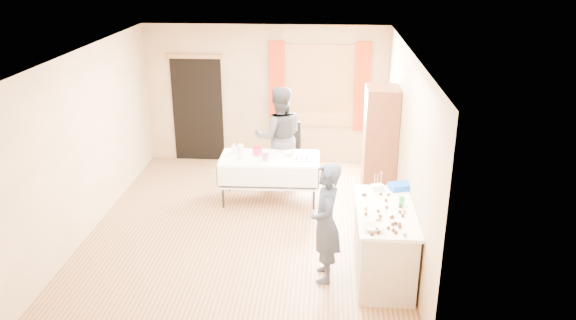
# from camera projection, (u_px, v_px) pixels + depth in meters

# --- Properties ---
(floor) EXTENTS (4.50, 5.50, 0.02)m
(floor) POSITION_uv_depth(u_px,v_px,m) (247.00, 226.00, 8.39)
(floor) COLOR #9E7047
(floor) RESTS_ON ground
(ceiling) EXTENTS (4.50, 5.50, 0.02)m
(ceiling) POSITION_uv_depth(u_px,v_px,m) (242.00, 51.00, 7.45)
(ceiling) COLOR white
(ceiling) RESTS_ON floor
(wall_back) EXTENTS (4.50, 0.02, 2.60)m
(wall_back) POSITION_uv_depth(u_px,v_px,m) (266.00, 95.00, 10.49)
(wall_back) COLOR tan
(wall_back) RESTS_ON floor
(wall_front) EXTENTS (4.50, 0.02, 2.60)m
(wall_front) POSITION_uv_depth(u_px,v_px,m) (204.00, 239.00, 5.35)
(wall_front) COLOR tan
(wall_front) RESTS_ON floor
(wall_left) EXTENTS (0.02, 5.50, 2.60)m
(wall_left) POSITION_uv_depth(u_px,v_px,m) (89.00, 140.00, 8.06)
(wall_left) COLOR tan
(wall_left) RESTS_ON floor
(wall_right) EXTENTS (0.02, 5.50, 2.60)m
(wall_right) POSITION_uv_depth(u_px,v_px,m) (407.00, 147.00, 7.77)
(wall_right) COLOR tan
(wall_right) RESTS_ON floor
(window_frame) EXTENTS (1.32, 0.06, 1.52)m
(window_frame) POSITION_uv_depth(u_px,v_px,m) (319.00, 86.00, 10.32)
(window_frame) COLOR olive
(window_frame) RESTS_ON wall_back
(window_pane) EXTENTS (1.20, 0.02, 1.40)m
(window_pane) POSITION_uv_depth(u_px,v_px,m) (319.00, 86.00, 10.30)
(window_pane) COLOR white
(window_pane) RESTS_ON wall_back
(curtain_left) EXTENTS (0.28, 0.06, 1.65)m
(curtain_left) POSITION_uv_depth(u_px,v_px,m) (277.00, 86.00, 10.32)
(curtain_left) COLOR #A22C0D
(curtain_left) RESTS_ON wall_back
(curtain_right) EXTENTS (0.28, 0.06, 1.65)m
(curtain_right) POSITION_uv_depth(u_px,v_px,m) (362.00, 87.00, 10.22)
(curtain_right) COLOR #A22C0D
(curtain_right) RESTS_ON wall_back
(doorway) EXTENTS (0.95, 0.04, 2.00)m
(doorway) POSITION_uv_depth(u_px,v_px,m) (198.00, 110.00, 10.65)
(doorway) COLOR black
(doorway) RESTS_ON floor
(door_lintel) EXTENTS (1.05, 0.06, 0.08)m
(door_lintel) POSITION_uv_depth(u_px,v_px,m) (194.00, 56.00, 10.26)
(door_lintel) COLOR olive
(door_lintel) RESTS_ON wall_back
(cabinet) EXTENTS (0.50, 0.60, 1.91)m
(cabinet) POSITION_uv_depth(u_px,v_px,m) (380.00, 147.00, 8.81)
(cabinet) COLOR brown
(cabinet) RESTS_ON floor
(counter) EXTENTS (0.71, 1.49, 0.91)m
(counter) POSITION_uv_depth(u_px,v_px,m) (384.00, 243.00, 6.99)
(counter) COLOR #BFAE9A
(counter) RESTS_ON floor
(party_table) EXTENTS (1.61, 0.85, 0.75)m
(party_table) POSITION_uv_depth(u_px,v_px,m) (270.00, 175.00, 9.08)
(party_table) COLOR black
(party_table) RESTS_ON floor
(chair) EXTENTS (0.51, 0.51, 0.98)m
(chair) POSITION_uv_depth(u_px,v_px,m) (287.00, 159.00, 10.16)
(chair) COLOR black
(chair) RESTS_ON floor
(girl) EXTENTS (0.59, 0.41, 1.54)m
(girl) POSITION_uv_depth(u_px,v_px,m) (326.00, 223.00, 6.80)
(girl) COLOR #22293E
(girl) RESTS_ON floor
(woman) EXTENTS (1.09, 0.97, 1.75)m
(woman) POSITION_uv_depth(u_px,v_px,m) (279.00, 137.00, 9.52)
(woman) COLOR black
(woman) RESTS_ON floor
(soda_can) EXTENTS (0.07, 0.07, 0.12)m
(soda_can) POSITION_uv_depth(u_px,v_px,m) (402.00, 202.00, 6.89)
(soda_can) COLOR green
(soda_can) RESTS_ON counter
(mixing_bowl) EXTENTS (0.23, 0.23, 0.05)m
(mixing_bowl) POSITION_uv_depth(u_px,v_px,m) (373.00, 228.00, 6.33)
(mixing_bowl) COLOR white
(mixing_bowl) RESTS_ON counter
(foam_block) EXTENTS (0.17, 0.14, 0.08)m
(foam_block) POSITION_uv_depth(u_px,v_px,m) (377.00, 188.00, 7.34)
(foam_block) COLOR white
(foam_block) RESTS_ON counter
(blue_basket) EXTENTS (0.35, 0.29, 0.08)m
(blue_basket) POSITION_uv_depth(u_px,v_px,m) (401.00, 186.00, 7.38)
(blue_basket) COLOR #0D44BF
(blue_basket) RESTS_ON counter
(pitcher) EXTENTS (0.14, 0.14, 0.22)m
(pitcher) POSITION_uv_depth(u_px,v_px,m) (240.00, 152.00, 8.86)
(pitcher) COLOR silver
(pitcher) RESTS_ON party_table
(cup_red) EXTENTS (0.28, 0.28, 0.13)m
(cup_red) POSITION_uv_depth(u_px,v_px,m) (257.00, 151.00, 9.03)
(cup_red) COLOR #DF234B
(cup_red) RESTS_ON party_table
(cup_rainbow) EXTENTS (0.16, 0.16, 0.11)m
(cup_rainbow) POSITION_uv_depth(u_px,v_px,m) (265.00, 157.00, 8.80)
(cup_rainbow) COLOR red
(cup_rainbow) RESTS_ON party_table
(small_bowl) EXTENTS (0.28, 0.28, 0.06)m
(small_bowl) POSITION_uv_depth(u_px,v_px,m) (290.00, 153.00, 9.06)
(small_bowl) COLOR white
(small_bowl) RESTS_ON party_table
(pastry_tray) EXTENTS (0.32, 0.27, 0.02)m
(pastry_tray) POSITION_uv_depth(u_px,v_px,m) (302.00, 159.00, 8.85)
(pastry_tray) COLOR white
(pastry_tray) RESTS_ON party_table
(bottle) EXTENTS (0.09, 0.09, 0.16)m
(bottle) POSITION_uv_depth(u_px,v_px,m) (234.00, 148.00, 9.12)
(bottle) COLOR white
(bottle) RESTS_ON party_table
(cake_balls) EXTENTS (0.51, 1.13, 0.04)m
(cake_balls) POSITION_uv_depth(u_px,v_px,m) (386.00, 215.00, 6.63)
(cake_balls) COLOR #3F2314
(cake_balls) RESTS_ON counter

